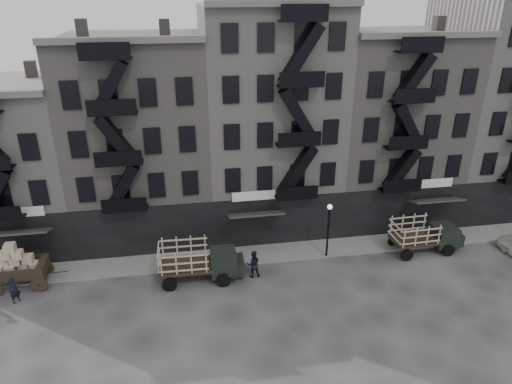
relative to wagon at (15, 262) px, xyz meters
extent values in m
plane|color=#38383A|center=(18.11, -2.60, -1.82)|extent=(140.00, 140.00, 0.00)
cube|color=slate|center=(18.11, 1.15, -1.75)|extent=(55.00, 2.50, 0.15)
cube|color=gray|center=(-1.89, 7.40, 4.18)|extent=(10.00, 10.00, 12.00)
cube|color=#4C4744|center=(0.61, 7.40, 10.78)|extent=(0.70, 0.70, 1.20)
cube|color=slate|center=(8.11, 7.40, 5.68)|extent=(10.00, 10.00, 15.00)
cube|color=black|center=(8.11, 2.45, 0.18)|extent=(10.00, 0.35, 4.00)
cube|color=#595651|center=(8.11, 2.25, 13.38)|extent=(10.00, 0.50, 0.40)
cube|color=#4C4744|center=(5.11, 7.40, 13.78)|extent=(0.70, 0.70, 1.20)
cube|color=#4C4744|center=(10.61, 7.40, 13.78)|extent=(0.70, 0.70, 1.20)
cube|color=gray|center=(18.11, 7.40, 6.68)|extent=(10.00, 10.00, 17.00)
cube|color=black|center=(18.11, 2.45, 0.18)|extent=(10.00, 0.35, 4.00)
cube|color=#595651|center=(18.11, 2.25, 15.38)|extent=(10.00, 0.50, 0.40)
cube|color=slate|center=(28.11, 7.40, 5.68)|extent=(10.00, 10.00, 15.00)
cube|color=black|center=(28.11, 2.45, 0.18)|extent=(10.00, 0.35, 4.00)
cube|color=#595651|center=(28.11, 2.25, 13.38)|extent=(10.00, 0.50, 0.40)
cube|color=#4C4744|center=(25.11, 7.40, 13.78)|extent=(0.70, 0.70, 1.20)
cube|color=#4C4744|center=(30.61, 7.40, 13.78)|extent=(0.70, 0.70, 1.20)
cube|color=gray|center=(38.11, 7.40, 7.18)|extent=(10.00, 10.00, 18.00)
cylinder|color=black|center=(21.11, 0.00, 0.18)|extent=(0.14, 0.14, 4.00)
sphere|color=silver|center=(21.11, 0.00, 2.28)|extent=(0.36, 0.36, 0.36)
cube|color=black|center=(0.11, 0.00, -0.85)|extent=(3.52, 1.91, 0.19)
cylinder|color=black|center=(-1.27, 0.93, -1.29)|extent=(1.06, 0.12, 1.06)
cylinder|color=black|center=(1.48, -0.94, -1.29)|extent=(1.06, 0.12, 1.06)
cylinder|color=black|center=(1.44, 0.99, -1.29)|extent=(1.06, 0.12, 1.06)
cube|color=black|center=(1.65, 0.03, -0.47)|extent=(0.52, 1.56, 0.77)
cube|color=black|center=(11.00, -1.21, -0.71)|extent=(3.65, 2.21, 0.19)
cube|color=black|center=(13.44, -1.28, -0.60)|extent=(1.74, 1.95, 1.59)
cube|color=black|center=(14.39, -1.31, -0.92)|extent=(0.89, 1.61, 0.95)
cylinder|color=black|center=(13.30, -2.34, -1.34)|extent=(0.96, 0.26, 0.95)
cylinder|color=black|center=(13.36, -0.22, -1.34)|extent=(0.96, 0.26, 0.95)
cylinder|color=black|center=(9.81, -2.24, -1.34)|extent=(0.96, 0.26, 0.95)
cylinder|color=black|center=(9.87, -0.12, -1.34)|extent=(0.96, 0.26, 0.95)
cube|color=black|center=(27.76, -0.38, -0.76)|extent=(3.49, 2.13, 0.18)
cube|color=black|center=(30.07, -0.31, -0.66)|extent=(1.67, 1.87, 1.51)
cube|color=black|center=(30.98, -0.27, -0.96)|extent=(0.86, 1.54, 0.91)
cylinder|color=black|center=(30.00, -1.32, -1.37)|extent=(0.91, 0.25, 0.91)
cylinder|color=black|center=(29.94, 0.70, -1.37)|extent=(0.91, 0.25, 0.91)
cylinder|color=black|center=(26.68, -1.43, -1.37)|extent=(0.91, 0.25, 0.91)
cylinder|color=black|center=(26.62, 0.59, -1.37)|extent=(0.91, 0.25, 0.91)
imported|color=black|center=(0.30, -1.80, -0.93)|extent=(0.76, 0.76, 1.77)
imported|color=black|center=(15.44, -1.51, -0.84)|extent=(0.97, 0.76, 1.96)
camera|label=1|loc=(11.28, -27.33, 16.27)|focal=32.00mm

